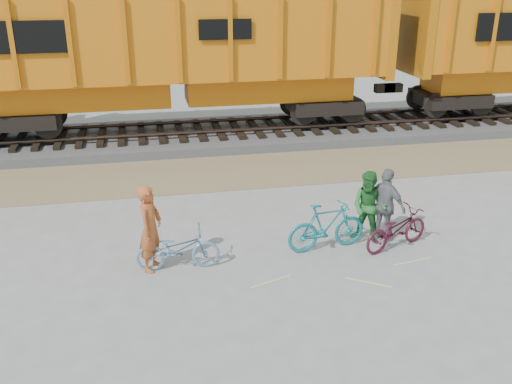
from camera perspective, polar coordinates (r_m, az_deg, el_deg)
The scene contains 11 objects.
ground at distance 11.88m, azimuth 5.39°, elevation -6.51°, with size 120.00×120.00×0.00m, color #9E9E99.
gravel_strip at distance 16.77m, azimuth 0.04°, elevation 2.20°, with size 120.00×3.00×0.02m, color #91835A.
ballast_bed at distance 20.01m, azimuth -1.97°, elevation 5.84°, with size 120.00×4.00×0.30m, color slate.
track at distance 19.93m, azimuth -1.98°, elevation 6.73°, with size 120.00×2.60×0.24m.
hopper_car_center at distance 19.21m, azimuth -8.03°, elevation 13.69°, with size 14.00×3.13×4.65m.
bicycle_blue at distance 11.32m, azimuth -7.82°, elevation -5.66°, with size 0.57×1.64×0.86m, color #6795BD.
bicycle_teal at distance 12.02m, azimuth 7.08°, elevation -3.44°, with size 0.49×1.74×1.05m, color teal.
bicycle_maroon at distance 12.38m, azimuth 13.87°, elevation -3.62°, with size 0.58×1.66×0.87m, color #521428.
person_solo at distance 11.21m, azimuth -10.53°, elevation -3.59°, with size 0.64×0.42×1.75m, color #B85728.
person_man at distance 12.42m, azimuth 11.24°, elevation -1.50°, with size 0.77×0.60×1.59m, color #27702D.
person_woman at distance 12.52m, azimuth 12.85°, elevation -1.32°, with size 0.96×0.40×1.64m, color slate.
Camera 1 is at (-3.16, -10.00, 5.57)m, focal length 40.00 mm.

